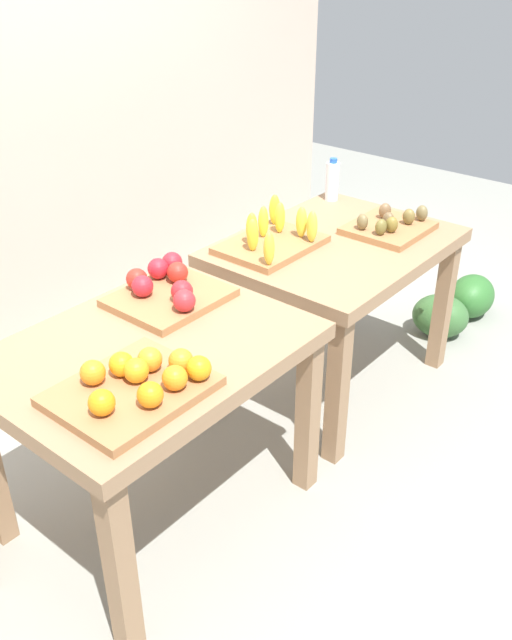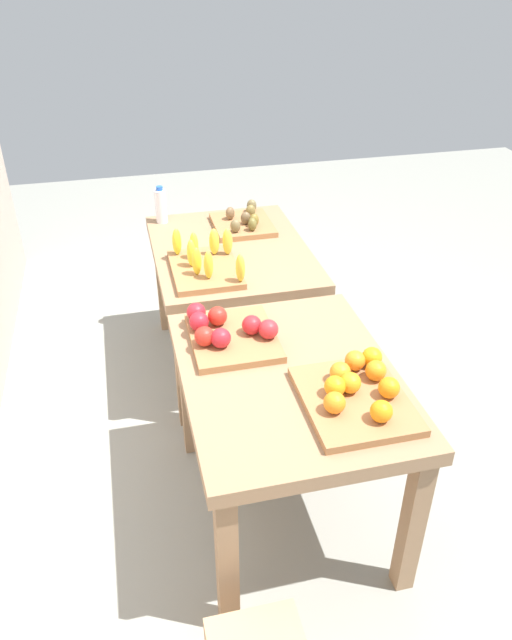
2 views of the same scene
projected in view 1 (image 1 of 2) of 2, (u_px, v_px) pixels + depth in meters
name	position (u px, v px, depth m)	size (l,w,h in m)	color
ground_plane	(255.00, 435.00, 3.01)	(8.00, 8.00, 0.00)	gray
back_wall	(18.00, 41.00, 3.01)	(4.40, 0.12, 3.00)	beige
display_table_left	(150.00, 372.00, 2.32)	(1.04, 0.80, 0.74)	#947050
display_table_right	(335.00, 263.00, 3.07)	(1.04, 0.80, 0.74)	#947050
orange_bin	(138.00, 383.00, 2.01)	(0.44, 0.36, 0.11)	#9F6B42
apple_bin	(167.00, 289.00, 2.53)	(0.40, 0.37, 0.11)	#9F6B42
banana_crate	(273.00, 238.00, 2.93)	(0.44, 0.32, 0.17)	#9F6B42
kiwi_bin	(389.00, 226.00, 3.09)	(0.36, 0.32, 0.10)	#9F6B42
water_bottle	(332.00, 181.00, 3.42)	(0.07, 0.07, 0.21)	silver
watermelon_pile	(457.00, 306.00, 3.79)	(0.64, 0.36, 0.24)	#2E672B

